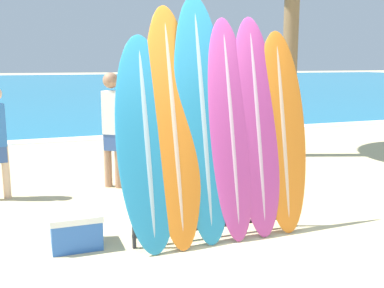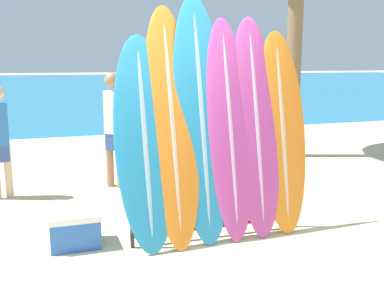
% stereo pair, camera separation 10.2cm
% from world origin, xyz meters
% --- Properties ---
extents(ground_plane, '(160.00, 160.00, 0.00)m').
position_xyz_m(ground_plane, '(0.00, 0.00, 0.00)').
color(ground_plane, beige).
extents(ocean_water, '(120.00, 60.00, 0.01)m').
position_xyz_m(ocean_water, '(0.00, 36.73, 0.00)').
color(ocean_water, teal).
rests_on(ocean_water, ground_plane).
extents(surfboard_rack, '(1.84, 0.04, 0.84)m').
position_xyz_m(surfboard_rack, '(0.28, 0.63, 0.46)').
color(surfboard_rack, '#28282D').
rests_on(surfboard_rack, ground_plane).
extents(surfboard_slot_0, '(0.60, 0.62, 2.10)m').
position_xyz_m(surfboard_slot_0, '(-0.47, 0.66, 1.05)').
color(surfboard_slot_0, teal).
rests_on(surfboard_slot_0, ground_plane).
extents(surfboard_slot_1, '(0.54, 0.71, 2.40)m').
position_xyz_m(surfboard_slot_1, '(-0.18, 0.70, 1.20)').
color(surfboard_slot_1, orange).
rests_on(surfboard_slot_1, ground_plane).
extents(surfboard_slot_2, '(0.59, 0.63, 2.51)m').
position_xyz_m(surfboard_slot_2, '(0.14, 0.71, 1.25)').
color(surfboard_slot_2, teal).
rests_on(surfboard_slot_2, ground_plane).
extents(surfboard_slot_3, '(0.50, 0.60, 2.29)m').
position_xyz_m(surfboard_slot_3, '(0.43, 0.67, 1.15)').
color(surfboard_slot_3, '#B23D8E').
rests_on(surfboard_slot_3, ground_plane).
extents(surfboard_slot_4, '(0.54, 0.58, 2.31)m').
position_xyz_m(surfboard_slot_4, '(0.73, 0.67, 1.15)').
color(surfboard_slot_4, '#B23D8E').
rests_on(surfboard_slot_4, ground_plane).
extents(surfboard_slot_5, '(0.56, 0.49, 2.16)m').
position_xyz_m(surfboard_slot_5, '(1.04, 0.66, 1.08)').
color(surfboard_slot_5, orange).
rests_on(surfboard_slot_5, ground_plane).
extents(person_near_water, '(0.27, 0.24, 1.55)m').
position_xyz_m(person_near_water, '(2.09, 3.91, 0.85)').
color(person_near_water, beige).
rests_on(person_near_water, ground_plane).
extents(person_mid_beach, '(0.29, 0.27, 1.68)m').
position_xyz_m(person_mid_beach, '(-0.41, 2.93, 0.92)').
color(person_mid_beach, '#A87A5B').
rests_on(person_mid_beach, ground_plane).
extents(person_far_right, '(0.21, 0.26, 1.55)m').
position_xyz_m(person_far_right, '(0.56, 5.69, 0.85)').
color(person_far_right, '#846047').
rests_on(person_far_right, ground_plane).
extents(cooler_box, '(0.50, 0.40, 0.35)m').
position_xyz_m(cooler_box, '(-1.15, 0.87, 0.18)').
color(cooler_box, '#2D60B7').
rests_on(cooler_box, ground_plane).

